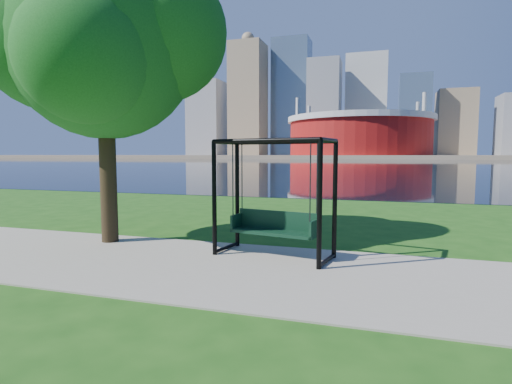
% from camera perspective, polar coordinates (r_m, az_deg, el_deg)
% --- Properties ---
extents(ground, '(900.00, 900.00, 0.00)m').
position_cam_1_polar(ground, '(8.04, 1.88, -10.37)').
color(ground, '#1E5114').
rests_on(ground, ground).
extents(path, '(120.00, 4.00, 0.03)m').
position_cam_1_polar(path, '(7.57, 0.86, -11.24)').
color(path, '#9E937F').
rests_on(path, ground).
extents(river, '(900.00, 180.00, 0.02)m').
position_cam_1_polar(river, '(109.50, 16.21, 3.98)').
color(river, black).
rests_on(river, ground).
extents(far_bank, '(900.00, 228.00, 2.00)m').
position_cam_1_polar(far_bank, '(313.47, 16.93, 4.88)').
color(far_bank, '#937F60').
rests_on(far_bank, ground).
extents(stadium, '(83.00, 83.00, 32.00)m').
position_cam_1_polar(stadium, '(243.06, 14.52, 8.00)').
color(stadium, maroon).
rests_on(stadium, far_bank).
extents(skyline, '(392.00, 66.00, 96.50)m').
position_cam_1_polar(skyline, '(328.65, 16.35, 11.00)').
color(skyline, gray).
rests_on(skyline, far_bank).
extents(swing, '(2.60, 1.49, 2.50)m').
position_cam_1_polar(swing, '(8.42, 2.62, -1.25)').
color(swing, black).
rests_on(swing, ground).
extents(park_tree, '(5.65, 5.11, 7.02)m').
position_cam_1_polar(park_tree, '(10.85, -20.98, 19.40)').
color(park_tree, black).
rests_on(park_tree, ground).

